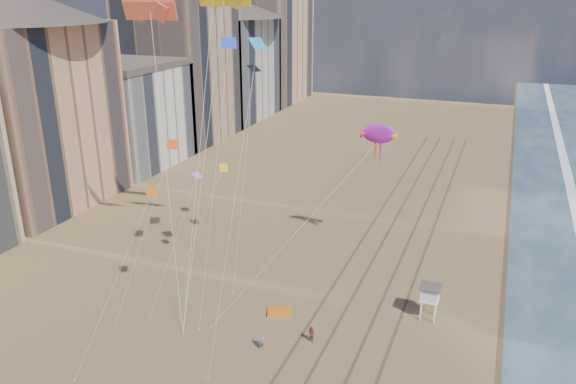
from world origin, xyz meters
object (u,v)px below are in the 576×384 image
object	(u,v)px
lifeguard_stand	(430,294)
grounded_kite	(280,312)
show_kite	(378,134)
kite_flyer_a	(262,341)
kite_flyer_b	(311,334)

from	to	relation	value
lifeguard_stand	grounded_kite	xyz separation A→B (m)	(-12.78, -4.16, -2.41)
lifeguard_stand	grounded_kite	bearing A→B (deg)	-161.97
grounded_kite	show_kite	distance (m)	20.87
lifeguard_stand	show_kite	xyz separation A→B (m)	(-7.73, 10.70, 11.34)
grounded_kite	kite_flyer_a	xyz separation A→B (m)	(0.65, -5.49, 0.62)
lifeguard_stand	kite_flyer_a	xyz separation A→B (m)	(-12.13, -9.65, -1.79)
grounded_kite	kite_flyer_b	world-z (taller)	kite_flyer_b
kite_flyer_a	kite_flyer_b	size ratio (longest dim) A/B	0.99
kite_flyer_b	grounded_kite	bearing A→B (deg)	169.37
show_kite	lifeguard_stand	bearing A→B (deg)	-54.14
lifeguard_stand	grounded_kite	size ratio (longest dim) A/B	1.49
grounded_kite	show_kite	world-z (taller)	show_kite
show_kite	grounded_kite	bearing A→B (deg)	-108.78
grounded_kite	kite_flyer_b	size ratio (longest dim) A/B	1.46
lifeguard_stand	kite_flyer_a	bearing A→B (deg)	-141.49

